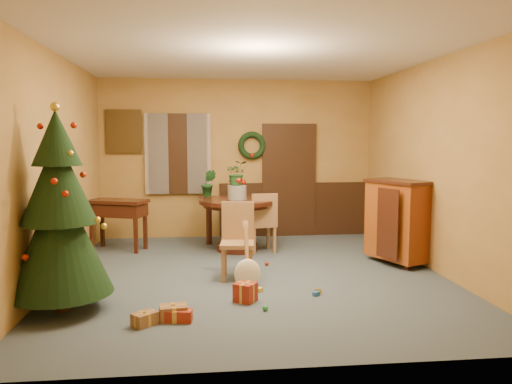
{
  "coord_description": "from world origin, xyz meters",
  "views": [
    {
      "loc": [
        -0.67,
        -6.48,
        1.8
      ],
      "look_at": [
        0.08,
        0.4,
        1.08
      ],
      "focal_mm": 35.0,
      "sensor_mm": 36.0,
      "label": 1
    }
  ],
  "objects": [
    {
      "name": "room_envelope",
      "position": [
        0.21,
        2.7,
        1.12
      ],
      "size": [
        5.5,
        5.5,
        5.5
      ],
      "color": "#384452",
      "rests_on": "ground"
    },
    {
      "name": "dining_table",
      "position": [
        -0.11,
        1.5,
        0.59
      ],
      "size": [
        1.23,
        1.23,
        0.84
      ],
      "color": "black",
      "rests_on": "floor"
    },
    {
      "name": "urn",
      "position": [
        -0.11,
        1.5,
        0.96
      ],
      "size": [
        0.31,
        0.31,
        0.23
      ],
      "primitive_type": "cylinder",
      "color": "slate",
      "rests_on": "dining_table"
    },
    {
      "name": "centerpiece_plant",
      "position": [
        -0.11,
        1.5,
        1.27
      ],
      "size": [
        0.36,
        0.31,
        0.4
      ],
      "primitive_type": "imported",
      "color": "#1E4C23",
      "rests_on": "urn"
    },
    {
      "name": "chair_near",
      "position": [
        -0.22,
        -0.07,
        0.53
      ],
      "size": [
        0.47,
        0.47,
        0.99
      ],
      "color": "#906039",
      "rests_on": "floor"
    },
    {
      "name": "chair_far",
      "position": [
        0.29,
        1.32,
        0.52
      ],
      "size": [
        0.48,
        0.48,
        0.96
      ],
      "color": "#906039",
      "rests_on": "floor"
    },
    {
      "name": "guitar",
      "position": [
        -0.13,
        -0.5,
        0.39
      ],
      "size": [
        0.45,
        0.57,
        0.76
      ],
      "primitive_type": null,
      "rotation": [
        -0.49,
        0.0,
        0.27
      ],
      "color": "white",
      "rests_on": "floor"
    },
    {
      "name": "plant_stand",
      "position": [
        -0.56,
        2.07,
        0.52
      ],
      "size": [
        0.32,
        0.32,
        0.83
      ],
      "color": "black",
      "rests_on": "floor"
    },
    {
      "name": "stand_plant",
      "position": [
        -0.56,
        2.07,
        1.06
      ],
      "size": [
        0.28,
        0.24,
        0.46
      ],
      "primitive_type": "imported",
      "rotation": [
        0.0,
        0.0,
        -0.13
      ],
      "color": "#19471E",
      "rests_on": "plant_stand"
    },
    {
      "name": "christmas_tree",
      "position": [
        -2.15,
        -1.17,
        1.04
      ],
      "size": [
        1.06,
        1.06,
        2.18
      ],
      "color": "#382111",
      "rests_on": "floor"
    },
    {
      "name": "writing_desk",
      "position": [
        -2.04,
        1.77,
        0.63
      ],
      "size": [
        1.04,
        0.76,
        0.83
      ],
      "color": "black",
      "rests_on": "floor"
    },
    {
      "name": "sideboard",
      "position": [
        2.15,
        0.42,
        0.66
      ],
      "size": [
        0.84,
        1.08,
        1.23
      ],
      "color": "#511509",
      "rests_on": "floor"
    },
    {
      "name": "gift_a",
      "position": [
        -0.97,
        -1.55,
        0.07
      ],
      "size": [
        0.29,
        0.23,
        0.15
      ],
      "color": "brown",
      "rests_on": "floor"
    },
    {
      "name": "gift_b",
      "position": [
        -0.2,
        -1.07,
        0.11
      ],
      "size": [
        0.29,
        0.29,
        0.21
      ],
      "color": "maroon",
      "rests_on": "floor"
    },
    {
      "name": "gift_c",
      "position": [
        -1.24,
        -1.68,
        0.06
      ],
      "size": [
        0.28,
        0.27,
        0.13
      ],
      "color": "brown",
      "rests_on": "floor"
    },
    {
      "name": "gift_d",
      "position": [
        -0.95,
        -1.61,
        0.06
      ],
      "size": [
        0.35,
        0.18,
        0.12
      ],
      "color": "maroon",
      "rests_on": "floor"
    },
    {
      "name": "toy_a",
      "position": [
        0.63,
        -0.97,
        0.03
      ],
      "size": [
        0.09,
        0.09,
        0.05
      ],
      "primitive_type": "cube",
      "rotation": [
        0.0,
        0.0,
        0.65
      ],
      "color": "#255EA3",
      "rests_on": "floor"
    },
    {
      "name": "toy_b",
      "position": [
        -0.02,
        -1.4,
        0.03
      ],
      "size": [
        0.06,
        0.06,
        0.06
      ],
      "primitive_type": "sphere",
      "color": "#258A38",
      "rests_on": "floor"
    },
    {
      "name": "toy_c",
      "position": [
        -0.0,
        -0.74,
        0.03
      ],
      "size": [
        0.09,
        0.09,
        0.05
      ],
      "primitive_type": "cube",
      "rotation": [
        0.0,
        0.0,
        0.95
      ],
      "color": "gold",
      "rests_on": "floor"
    },
    {
      "name": "toy_d",
      "position": [
        0.24,
        0.48,
        0.03
      ],
      "size": [
        0.06,
        0.06,
        0.06
      ],
      "primitive_type": "sphere",
      "color": "#B8210C",
      "rests_on": "floor"
    },
    {
      "name": "toy_e",
      "position": [
        0.67,
        -0.88,
        0.03
      ],
      "size": [
        0.09,
        0.06,
        0.05
      ],
      "primitive_type": "cube",
      "rotation": [
        0.0,
        0.0,
        -0.13
      ],
      "color": "gold",
      "rests_on": "floor"
    }
  ]
}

